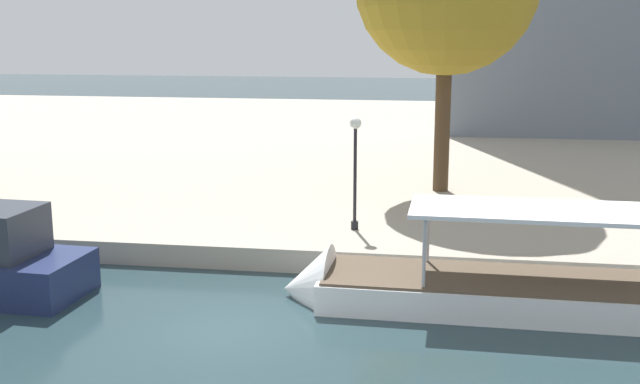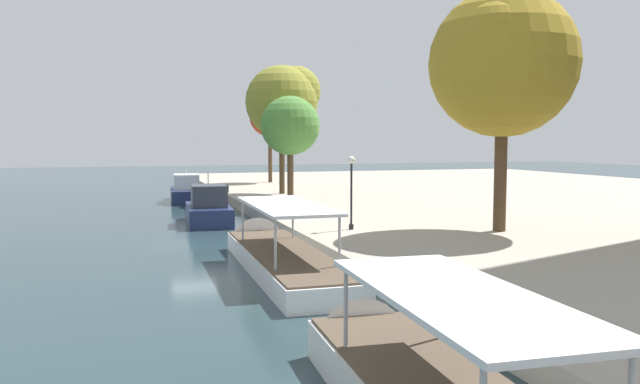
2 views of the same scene
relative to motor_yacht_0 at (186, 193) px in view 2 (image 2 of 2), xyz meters
name	(u,v)px [view 2 (image 2 of 2)]	position (x,y,z in m)	size (l,w,h in m)	color
ground_plane	(194,244)	(25.29, -2.03, -0.76)	(220.00, 220.00, 0.00)	#23383D
motor_yacht_0	(186,193)	(0.00, 0.00, 0.00)	(8.95, 3.25, 4.35)	navy
motor_yacht_1	(208,212)	(16.27, -0.06, 0.00)	(8.00, 3.30, 4.59)	navy
tour_boat_2	(280,259)	(32.99, 0.96, -0.38)	(14.69, 3.40, 4.17)	white
mooring_bollard_0	(227,188)	(1.06, 3.76, 0.47)	(0.32, 0.32, 0.81)	#2D2D33
lamp_post	(351,183)	(27.76, 6.36, 2.65)	(0.42, 0.42, 4.08)	black
tree_0	(284,100)	(3.66, 8.69, 8.72)	(6.70, 7.08, 11.86)	#4C3823
tree_1	(270,116)	(-12.21, 11.11, 7.90)	(4.85, 4.85, 10.25)	#4C3823
tree_2	(290,124)	(9.85, 7.62, 6.34)	(4.92, 4.92, 8.64)	#4C3823
tree_3	(501,59)	(30.98, 13.63, 9.28)	(7.94, 7.94, 13.04)	#4C3823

